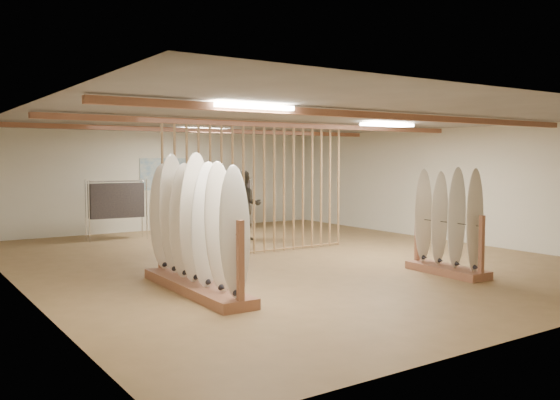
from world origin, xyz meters
TOP-DOWN VIEW (x-y plane):
  - floor at (0.00, 0.00)m, footprint 12.00×12.00m
  - ceiling at (0.00, 0.00)m, footprint 12.00×12.00m
  - wall_back at (0.00, 6.00)m, footprint 12.00×0.00m
  - wall_left at (-5.00, 0.00)m, footprint 0.00×12.00m
  - wall_right at (5.00, 0.00)m, footprint 0.00×12.00m
  - ceiling_slats at (0.00, 0.00)m, footprint 9.50×6.12m
  - light_panels at (0.00, 0.00)m, footprint 1.20×0.35m
  - bamboo_partition at (0.00, 0.80)m, footprint 4.45×0.05m
  - poster at (0.00, 5.98)m, footprint 1.40×0.03m
  - rack_left at (-2.78, -1.81)m, footprint 0.63×2.94m
  - rack_right at (1.54, -3.01)m, footprint 0.57×1.60m
  - clothing_rack_a at (-1.84, 4.61)m, footprint 1.42×0.44m
  - clothing_rack_b at (1.50, 4.98)m, footprint 1.37×0.79m
  - shopper_a at (-0.21, 2.49)m, footprint 0.81×0.67m
  - shopper_b at (0.78, 2.75)m, footprint 1.20×1.13m

SIDE VIEW (x-z plane):
  - floor at x=0.00m, z-range 0.00..0.00m
  - rack_right at x=1.54m, z-range -0.30..1.54m
  - rack_left at x=-2.78m, z-range -0.32..1.73m
  - shopper_a at x=-0.21m, z-range 0.00..1.90m
  - shopper_b at x=0.78m, z-range 0.00..1.98m
  - clothing_rack_a at x=-1.84m, z-range 0.23..1.76m
  - clothing_rack_b at x=1.50m, z-range 0.23..1.76m
  - bamboo_partition at x=0.00m, z-range 0.01..2.79m
  - wall_back at x=0.00m, z-range -4.60..7.40m
  - wall_left at x=-5.00m, z-range -4.60..7.40m
  - wall_right at x=5.00m, z-range -4.60..7.40m
  - poster at x=0.00m, z-range 1.15..2.05m
  - ceiling_slats at x=0.00m, z-range 2.67..2.77m
  - light_panels at x=0.00m, z-range 2.71..2.77m
  - ceiling at x=0.00m, z-range 2.80..2.80m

